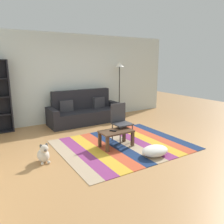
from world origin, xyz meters
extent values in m
plane|color=#B27F4C|center=(0.00, 0.00, 0.00)|extent=(14.00, 14.00, 0.00)
cube|color=silver|center=(0.00, 2.55, 1.35)|extent=(6.80, 0.10, 2.70)
cube|color=tan|center=(-1.38, -0.19, 0.01)|extent=(0.28, 2.31, 0.01)
cube|color=#843370|center=(-1.10, -0.19, 0.01)|extent=(0.28, 2.31, 0.01)
cube|color=gold|center=(-0.82, -0.19, 0.01)|extent=(0.28, 2.31, 0.01)
cube|color=#C64C2D|center=(-0.54, -0.19, 0.01)|extent=(0.28, 2.31, 0.01)
cube|color=navy|center=(-0.25, -0.19, 0.01)|extent=(0.28, 2.31, 0.01)
cube|color=tan|center=(0.03, -0.19, 0.01)|extent=(0.28, 2.31, 0.01)
cube|color=#843370|center=(0.31, -0.19, 0.01)|extent=(0.28, 2.31, 0.01)
cube|color=gold|center=(0.59, -0.19, 0.01)|extent=(0.28, 2.31, 0.01)
cube|color=#C64C2D|center=(0.87, -0.19, 0.01)|extent=(0.28, 2.31, 0.01)
cube|color=navy|center=(1.16, -0.19, 0.01)|extent=(0.28, 2.31, 0.01)
cube|color=black|center=(-0.03, 1.95, 0.20)|extent=(1.90, 0.80, 0.40)
cube|color=black|center=(-0.03, 2.25, 0.70)|extent=(1.90, 0.20, 0.60)
cube|color=black|center=(-1.07, 1.95, 0.28)|extent=(0.18, 0.80, 0.56)
cube|color=black|center=(1.01, 1.95, 0.28)|extent=(0.18, 0.80, 0.56)
cube|color=#333338|center=(-0.58, 2.13, 0.56)|extent=(0.42, 0.19, 0.36)
cube|color=#333338|center=(0.52, 2.13, 0.56)|extent=(0.42, 0.19, 0.36)
cube|color=black|center=(-2.08, 2.30, 0.96)|extent=(0.04, 0.28, 1.92)
cube|color=#513826|center=(-0.30, -0.20, 0.36)|extent=(0.73, 0.41, 0.04)
cube|color=#513826|center=(-0.63, -0.37, 0.18)|extent=(0.06, 0.06, 0.33)
cube|color=#513826|center=(0.03, -0.37, 0.18)|extent=(0.06, 0.06, 0.33)
cube|color=#513826|center=(-0.63, -0.04, 0.18)|extent=(0.06, 0.06, 0.33)
cube|color=#513826|center=(0.03, -0.04, 0.18)|extent=(0.06, 0.06, 0.33)
ellipsoid|color=white|center=(0.10, -1.03, 0.11)|extent=(0.58, 0.42, 0.20)
ellipsoid|color=beige|center=(-1.89, -0.12, 0.13)|extent=(0.22, 0.30, 0.26)
sphere|color=beige|center=(-1.89, -0.22, 0.30)|extent=(0.15, 0.15, 0.15)
ellipsoid|color=#5B5750|center=(-1.89, -0.28, 0.29)|extent=(0.06, 0.07, 0.05)
ellipsoid|color=#5B5750|center=(-1.95, -0.20, 0.36)|extent=(0.05, 0.04, 0.08)
ellipsoid|color=#5B5750|center=(-1.84, -0.20, 0.36)|extent=(0.05, 0.04, 0.08)
sphere|color=beige|center=(-1.95, -0.25, 0.03)|extent=(0.06, 0.06, 0.06)
sphere|color=beige|center=(-1.83, -0.25, 0.03)|extent=(0.06, 0.06, 0.06)
cylinder|color=black|center=(1.38, 2.20, 0.01)|extent=(0.26, 0.26, 0.02)
cylinder|color=black|center=(1.38, 2.20, 0.86)|extent=(0.03, 0.03, 1.67)
cone|color=white|center=(1.38, 2.20, 1.76)|extent=(0.32, 0.32, 0.14)
cube|color=black|center=(-0.38, -0.20, 0.39)|extent=(0.13, 0.15, 0.02)
cube|color=#38383D|center=(0.00, 0.00, 0.44)|extent=(0.40, 0.40, 0.03)
cube|color=#38383D|center=(0.00, 0.18, 0.68)|extent=(0.40, 0.03, 0.44)
cylinder|color=#38383D|center=(-0.17, -0.17, 0.21)|extent=(0.02, 0.02, 0.42)
cylinder|color=#38383D|center=(0.17, -0.17, 0.21)|extent=(0.02, 0.02, 0.42)
cylinder|color=#38383D|center=(-0.17, 0.17, 0.21)|extent=(0.02, 0.02, 0.42)
cylinder|color=#38383D|center=(0.17, 0.17, 0.21)|extent=(0.02, 0.02, 0.42)
camera|label=1|loc=(-2.85, -4.15, 1.88)|focal=35.69mm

